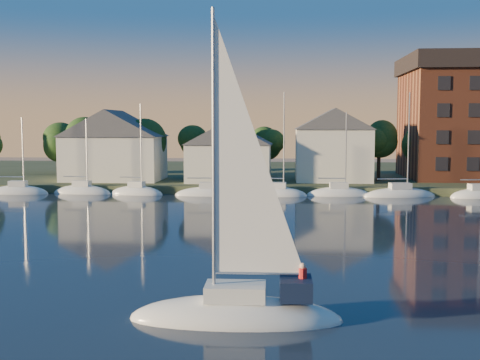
# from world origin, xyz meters

# --- Properties ---
(ground) EXTENTS (260.00, 260.00, 0.00)m
(ground) POSITION_xyz_m (0.00, 0.00, 0.00)
(ground) COLOR black
(ground) RESTS_ON ground
(shoreline_land) EXTENTS (160.00, 50.00, 2.00)m
(shoreline_land) POSITION_xyz_m (0.00, 75.00, 0.00)
(shoreline_land) COLOR #323C23
(shoreline_land) RESTS_ON ground
(wooden_dock) EXTENTS (120.00, 3.00, 1.00)m
(wooden_dock) POSITION_xyz_m (0.00, 52.00, 0.00)
(wooden_dock) COLOR brown
(wooden_dock) RESTS_ON ground
(clubhouse_west) EXTENTS (13.65, 9.45, 9.64)m
(clubhouse_west) POSITION_xyz_m (-22.00, 58.00, 5.93)
(clubhouse_west) COLOR beige
(clubhouse_west) RESTS_ON shoreline_land
(clubhouse_centre) EXTENTS (11.55, 8.40, 8.08)m
(clubhouse_centre) POSITION_xyz_m (-6.00, 57.00, 5.13)
(clubhouse_centre) COLOR beige
(clubhouse_centre) RESTS_ON shoreline_land
(clubhouse_east) EXTENTS (10.50, 8.40, 9.80)m
(clubhouse_east) POSITION_xyz_m (8.00, 59.00, 6.00)
(clubhouse_east) COLOR beige
(clubhouse_east) RESTS_ON shoreline_land
(tree_line) EXTENTS (93.40, 5.40, 8.90)m
(tree_line) POSITION_xyz_m (2.00, 63.00, 7.18)
(tree_line) COLOR #39271A
(tree_line) RESTS_ON shoreline_land
(moored_fleet) EXTENTS (95.50, 2.40, 12.05)m
(moored_fleet) POSITION_xyz_m (4.00, 49.00, 0.10)
(moored_fleet) COLOR silver
(moored_fleet) RESTS_ON ground
(hero_sailboat) EXTENTS (9.57, 3.23, 14.75)m
(hero_sailboat) POSITION_xyz_m (-0.53, 2.57, 0.61)
(hero_sailboat) COLOR silver
(hero_sailboat) RESTS_ON ground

